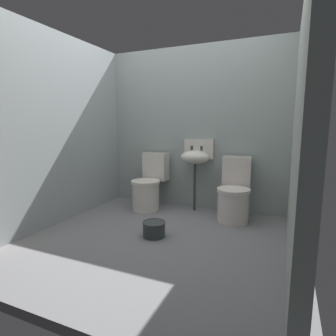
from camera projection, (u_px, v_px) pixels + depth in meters
name	position (u px, v px, depth m)	size (l,w,h in m)	color
ground_plane	(157.00, 240.00, 2.96)	(2.97, 2.84, 0.08)	slate
wall_back	(195.00, 129.00, 3.92)	(2.97, 0.10, 2.26)	#909E9B
wall_left	(63.00, 129.00, 3.39)	(0.10, 2.64, 2.26)	#959EA1
wall_right	(301.00, 131.00, 2.34)	(0.10, 2.64, 2.26)	#949F95
toilet_left	(149.00, 186.00, 3.90)	(0.42, 0.61, 0.78)	silver
toilet_right	(234.00, 195.00, 3.43)	(0.42, 0.61, 0.78)	silver
sink	(196.00, 157.00, 3.76)	(0.42, 0.35, 0.99)	#333B39
bucket	(154.00, 229.00, 2.94)	(0.25, 0.25, 0.16)	#333B39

